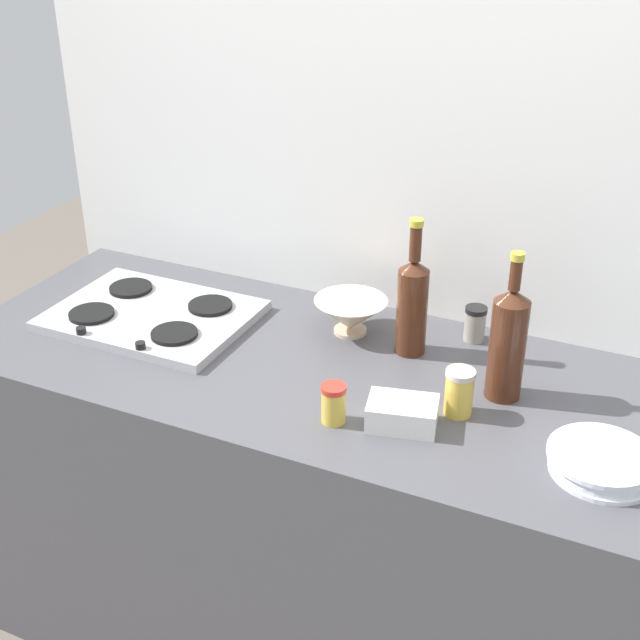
# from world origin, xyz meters

# --- Properties ---
(ground_plane) EXTENTS (6.00, 6.00, 0.00)m
(ground_plane) POSITION_xyz_m (0.00, 0.00, 0.00)
(ground_plane) COLOR #6B6056
(ground_plane) RESTS_ON ground
(counter_block) EXTENTS (1.80, 0.70, 0.90)m
(counter_block) POSITION_xyz_m (0.00, 0.00, 0.45)
(counter_block) COLOR #4C4C51
(counter_block) RESTS_ON ground
(backsplash_panel) EXTENTS (1.90, 0.06, 2.28)m
(backsplash_panel) POSITION_xyz_m (0.00, 0.38, 1.14)
(backsplash_panel) COLOR white
(backsplash_panel) RESTS_ON ground
(stovetop_hob) EXTENTS (0.50, 0.37, 0.04)m
(stovetop_hob) POSITION_xyz_m (-0.49, 0.03, 0.91)
(stovetop_hob) COLOR #B2B2B7
(stovetop_hob) RESTS_ON counter_block
(plate_stack) EXTENTS (0.21, 0.21, 0.04)m
(plate_stack) POSITION_xyz_m (0.66, -0.13, 0.92)
(plate_stack) COLOR white
(plate_stack) RESTS_ON counter_block
(wine_bottle_leftmost) EXTENTS (0.08, 0.08, 0.34)m
(wine_bottle_leftmost) POSITION_xyz_m (0.41, 0.05, 1.03)
(wine_bottle_leftmost) COLOR #472314
(wine_bottle_leftmost) RESTS_ON counter_block
(wine_bottle_mid_left) EXTENTS (0.07, 0.07, 0.34)m
(wine_bottle_mid_left) POSITION_xyz_m (0.17, 0.15, 1.03)
(wine_bottle_mid_left) COLOR #472314
(wine_bottle_mid_left) RESTS_ON counter_block
(mixing_bowl) EXTENTS (0.18, 0.18, 0.09)m
(mixing_bowl) POSITION_xyz_m (0.00, 0.18, 0.95)
(mixing_bowl) COLOR beige
(mixing_bowl) RESTS_ON counter_block
(butter_dish) EXTENTS (0.16, 0.13, 0.06)m
(butter_dish) POSITION_xyz_m (0.26, -0.15, 0.93)
(butter_dish) COLOR white
(butter_dish) RESTS_ON counter_block
(condiment_jar_front) EXTENTS (0.05, 0.05, 0.09)m
(condiment_jar_front) POSITION_xyz_m (0.29, 0.27, 0.94)
(condiment_jar_front) COLOR #9E998C
(condiment_jar_front) RESTS_ON counter_block
(condiment_jar_rear) EXTENTS (0.06, 0.06, 0.11)m
(condiment_jar_rear) POSITION_xyz_m (0.35, -0.06, 0.95)
(condiment_jar_rear) COLOR gold
(condiment_jar_rear) RESTS_ON counter_block
(condiment_jar_spare) EXTENTS (0.05, 0.05, 0.09)m
(condiment_jar_spare) POSITION_xyz_m (0.12, -0.19, 0.94)
(condiment_jar_spare) COLOR gold
(condiment_jar_spare) RESTS_ON counter_block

